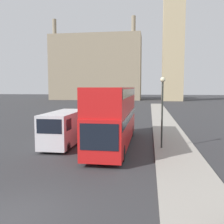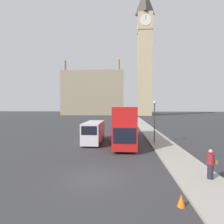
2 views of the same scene
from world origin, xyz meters
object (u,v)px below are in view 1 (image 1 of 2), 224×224
Objects in this scene: red_double_decker_bus at (114,113)px; white_van at (64,128)px; clock_tower at (174,1)px; street_lamp at (162,101)px.

white_van is at bearing -170.70° from red_double_decker_bus.
clock_tower is at bearing 78.50° from white_van.
red_double_decker_bus is (-10.17, -67.95, -30.23)m from clock_tower.
street_lamp reaches higher than red_double_decker_bus.
red_double_decker_bus is 3.77m from street_lamp.
red_double_decker_bus is at bearing 9.30° from white_van.
clock_tower is 76.66m from white_van.
clock_tower is at bearing 81.48° from red_double_decker_bus.
clock_tower is 5.59× the size of red_double_decker_bus.
street_lamp is at bearing -12.64° from red_double_decker_bus.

